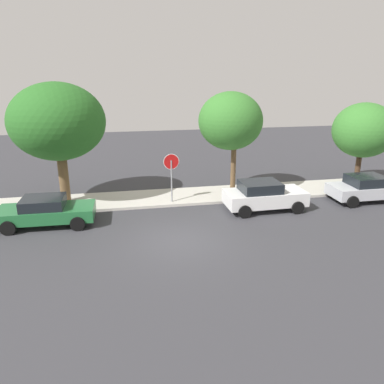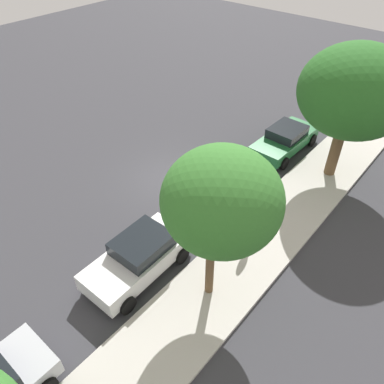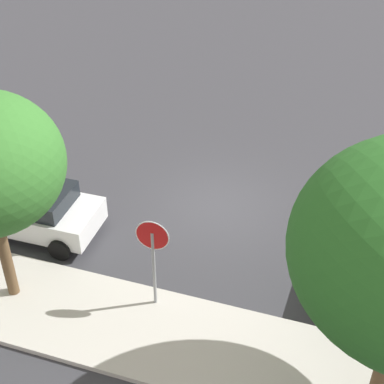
{
  "view_description": "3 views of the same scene",
  "coord_description": "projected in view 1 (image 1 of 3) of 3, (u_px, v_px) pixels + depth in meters",
  "views": [
    {
      "loc": [
        -2.2,
        -14.04,
        6.75
      ],
      "look_at": [
        0.89,
        1.98,
        1.44
      ],
      "focal_mm": 35.0,
      "sensor_mm": 36.0,
      "label": 1
    },
    {
      "loc": [
        10.15,
        9.86,
        10.95
      ],
      "look_at": [
        1.0,
        2.11,
        1.0
      ],
      "focal_mm": 35.0,
      "sensor_mm": 36.0,
      "label": 2
    },
    {
      "loc": [
        -3.8,
        14.02,
        10.97
      ],
      "look_at": [
        0.46,
        1.1,
        1.17
      ],
      "focal_mm": 55.0,
      "sensor_mm": 36.0,
      "label": 3
    }
  ],
  "objects": [
    {
      "name": "sidewalk_curb",
      "position": [
        164.0,
        198.0,
        20.63
      ],
      "size": [
        32.0,
        2.76,
        0.14
      ],
      "primitive_type": "cube",
      "color": "beige",
      "rests_on": "ground_plane"
    },
    {
      "name": "parked_car_silver",
      "position": [
        365.0,
        188.0,
        20.15
      ],
      "size": [
        3.84,
        1.98,
        1.4
      ],
      "color": "silver",
      "rests_on": "ground_plane"
    },
    {
      "name": "parked_car_green",
      "position": [
        46.0,
        211.0,
        16.94
      ],
      "size": [
        4.29,
        2.03,
        1.33
      ],
      "color": "#236B38",
      "rests_on": "ground_plane"
    },
    {
      "name": "stop_sign",
      "position": [
        171.0,
        170.0,
        19.27
      ],
      "size": [
        0.82,
        0.08,
        2.71
      ],
      "color": "gray",
      "rests_on": "ground_plane"
    },
    {
      "name": "street_tree_near_corner",
      "position": [
        364.0,
        130.0,
        21.59
      ],
      "size": [
        3.53,
        3.53,
        5.04
      ],
      "color": "#422D1E",
      "rests_on": "ground_plane"
    },
    {
      "name": "parked_car_white",
      "position": [
        264.0,
        195.0,
        18.82
      ],
      "size": [
        4.05,
        2.04,
        1.49
      ],
      "color": "white",
      "rests_on": "ground_plane"
    },
    {
      "name": "street_tree_mid_block",
      "position": [
        57.0,
        122.0,
        18.59
      ],
      "size": [
        4.74,
        4.74,
        6.26
      ],
      "color": "brown",
      "rests_on": "ground_plane"
    },
    {
      "name": "ground_plane",
      "position": [
        180.0,
        240.0,
        15.59
      ],
      "size": [
        60.0,
        60.0,
        0.0
      ],
      "primitive_type": "plane",
      "color": "#38383D"
    },
    {
      "name": "street_tree_far",
      "position": [
        231.0,
        121.0,
        20.06
      ],
      "size": [
        3.46,
        3.46,
        5.72
      ],
      "color": "brown",
      "rests_on": "ground_plane"
    }
  ]
}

